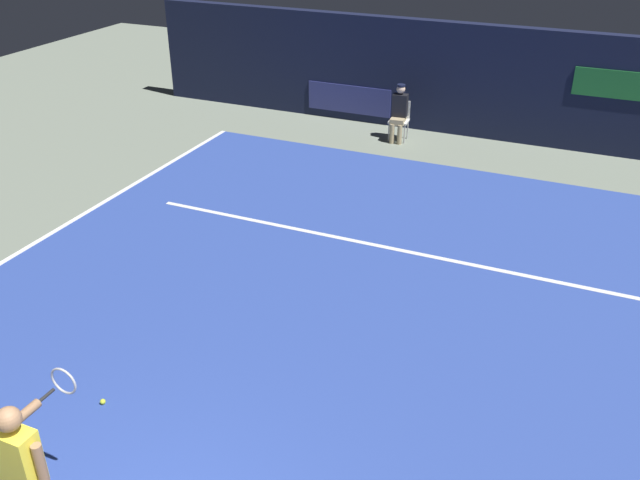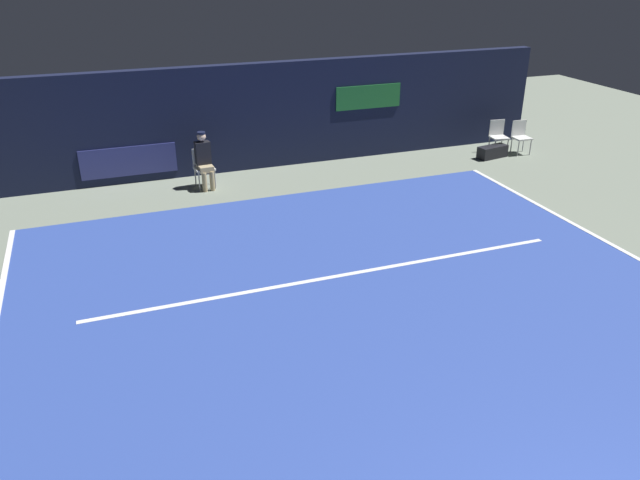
{
  "view_description": "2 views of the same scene",
  "coord_description": "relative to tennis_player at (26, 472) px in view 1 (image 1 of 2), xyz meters",
  "views": [
    {
      "loc": [
        3.32,
        -2.5,
        5.64
      ],
      "look_at": [
        -0.25,
        5.63,
        0.89
      ],
      "focal_mm": 38.93,
      "sensor_mm": 36.0,
      "label": 1
    },
    {
      "loc": [
        -3.52,
        -1.33,
        5.07
      ],
      "look_at": [
        -0.55,
        6.69,
        1.07
      ],
      "focal_mm": 34.98,
      "sensor_mm": 36.0,
      "label": 2
    }
  ],
  "objects": [
    {
      "name": "line_service",
      "position": [
        0.8,
        6.85,
        -0.97
      ],
      "size": [
        8.39,
        0.1,
        0.01
      ],
      "primitive_type": "cube",
      "color": "white",
      "rests_on": "court_surface"
    },
    {
      "name": "tennis_ball",
      "position": [
        -0.81,
        1.81,
        -0.94
      ],
      "size": [
        0.07,
        0.07,
        0.07
      ],
      "primitive_type": "sphere",
      "color": "#CCE033",
      "rests_on": "court_surface"
    },
    {
      "name": "line_sideline_right",
      "position": [
        -4.52,
        4.69,
        -0.97
      ],
      "size": [
        0.1,
        12.34,
        0.01
      ],
      "primitive_type": "cube",
      "color": "white",
      "rests_on": "court_surface"
    },
    {
      "name": "back_wall",
      "position": [
        0.8,
        13.07,
        0.31
      ],
      "size": [
        16.34,
        0.33,
        2.6
      ],
      "color": "#141933",
      "rests_on": "ground"
    },
    {
      "name": "court_surface",
      "position": [
        0.8,
        4.69,
        -0.98
      ],
      "size": [
        10.75,
        12.34,
        0.01
      ],
      "primitive_type": "cube",
      "color": "#2D479E",
      "rests_on": "ground"
    },
    {
      "name": "ground_plane",
      "position": [
        0.8,
        4.69,
        -0.99
      ],
      "size": [
        32.51,
        32.51,
        0.0
      ],
      "primitive_type": "plane",
      "color": "gray"
    },
    {
      "name": "tennis_player",
      "position": [
        0.0,
        0.0,
        0.0
      ],
      "size": [
        0.61,
        0.93,
        1.73
      ],
      "color": "#8C6647",
      "rests_on": "ground"
    },
    {
      "name": "line_judge_on_chair",
      "position": [
        -0.45,
        12.0,
        -0.3
      ],
      "size": [
        0.47,
        0.55,
        1.32
      ],
      "color": "white",
      "rests_on": "ground"
    }
  ]
}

